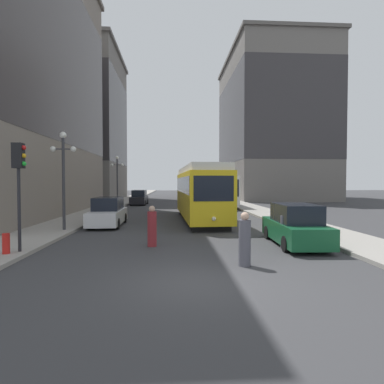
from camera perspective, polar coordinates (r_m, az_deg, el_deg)
ground_plane at (r=9.12m, az=0.77°, el=-15.97°), size 200.00×200.00×0.00m
sidewalk_left at (r=49.22m, az=-11.69°, el=-1.43°), size 3.07×120.00×0.15m
sidewalk_right at (r=49.43m, az=6.04°, el=-1.39°), size 3.07×120.00×0.15m
streetcar at (r=23.16m, az=1.38°, el=0.09°), size 3.09×12.47×3.89m
transit_bus at (r=37.58m, az=4.76°, el=0.49°), size 2.61×12.52×3.45m
parked_car_left_near at (r=20.85m, az=-14.96°, el=-3.62°), size 1.92×4.82×1.82m
parked_car_left_mid at (r=39.69m, az=-9.52°, el=-1.06°), size 1.96×4.82×1.82m
parked_car_right_far at (r=14.73m, az=18.14°, el=-5.86°), size 2.08×4.77×1.82m
pedestrian_crossing_near at (r=10.69m, az=9.51°, el=-8.73°), size 0.40×0.40×1.79m
pedestrian_crossing_far at (r=13.89m, az=16.42°, el=-6.71°), size 0.36×0.36×1.61m
pedestrian_on_sidewalk at (r=13.83m, az=-7.25°, el=-6.38°), size 0.40×0.40×1.77m
traffic_light_near_left at (r=13.60m, az=-28.83°, el=3.81°), size 0.47×0.36×4.11m
lamp_post_left_near at (r=18.83m, az=-22.25°, el=4.47°), size 1.41×0.36×5.41m
lamp_post_left_far at (r=35.40m, az=-13.37°, el=3.31°), size 1.41×0.36×5.50m
fire_hydrant at (r=13.58m, az=-30.60°, el=-8.03°), size 0.26×0.26×0.75m
building_left_corner at (r=54.61m, az=-20.51°, el=11.43°), size 14.76×17.20×23.42m
building_right_corner at (r=57.39m, az=14.00°, el=11.57°), size 15.03×23.47×24.49m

